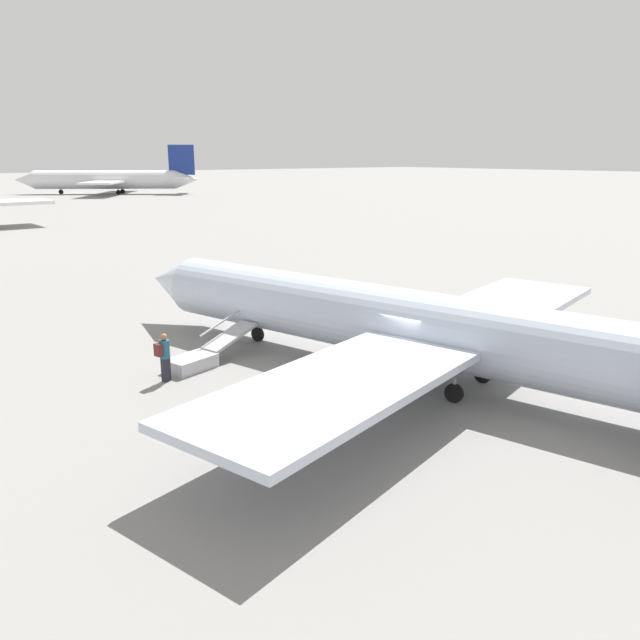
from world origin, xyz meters
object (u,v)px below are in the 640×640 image
Objects in this scene: boarding_stairs at (199,357)px; passenger at (164,354)px; airplane_far_center at (110,179)px; airplane_main at (434,329)px.

passenger is (-0.69, 1.67, 0.63)m from boarding_stairs.
airplane_far_center reaches higher than passenger.
airplane_far_center is 8.05× the size of boarding_stairs.
airplane_far_center is at bearing -29.14° from airplane_main.
airplane_main is 8.79m from boarding_stairs.
boarding_stairs is at bearing 7.72° from passenger.
passenger reaches higher than boarding_stairs.
airplane_far_center is at bearing 57.33° from boarding_stairs.
airplane_main is 0.86× the size of airplane_far_center.
boarding_stairs is 2.38× the size of passenger.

